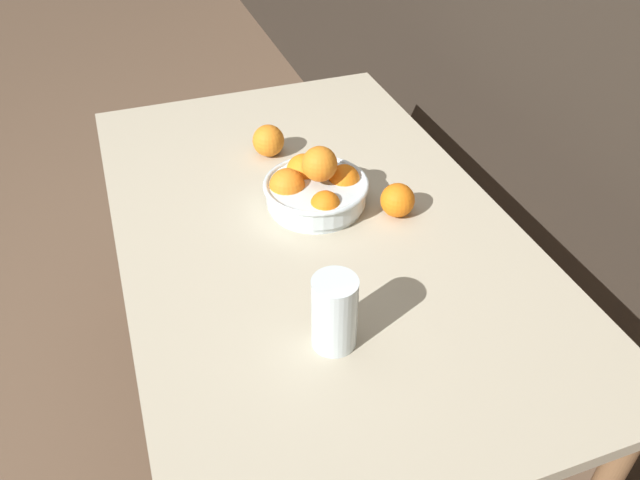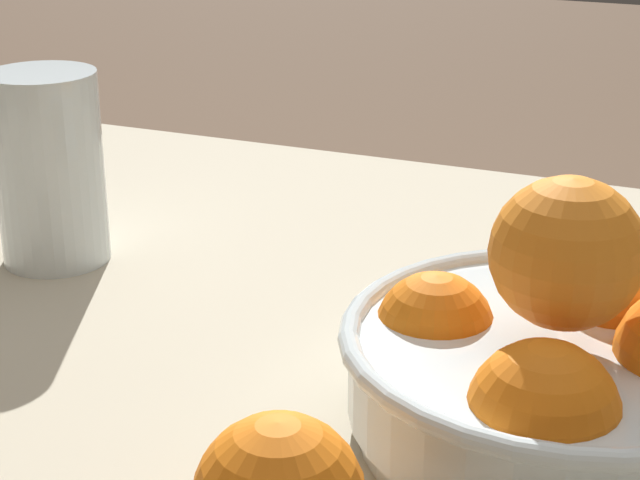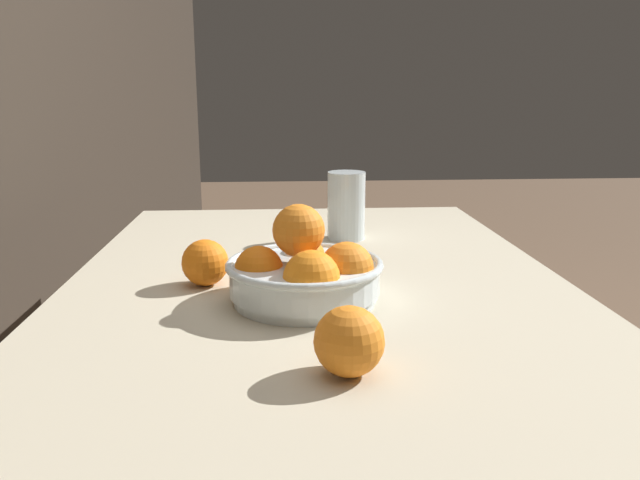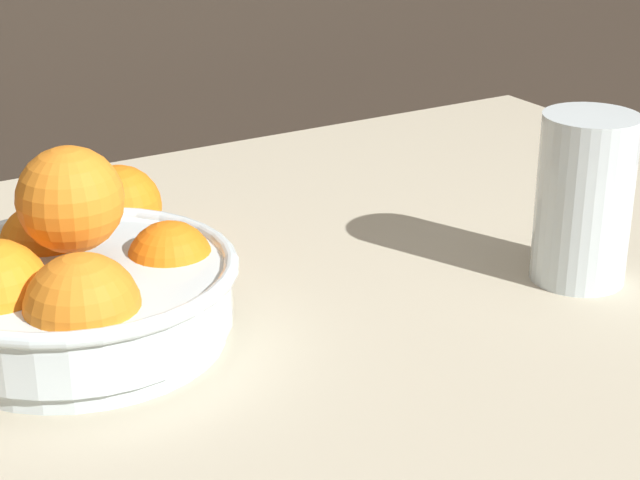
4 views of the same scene
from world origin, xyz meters
name	(u,v)px [view 4 (image 4 of 4)]	position (x,y,z in m)	size (l,w,h in m)	color
dining_table	(172,413)	(0.00, 0.00, 0.63)	(1.41, 0.86, 0.70)	#B7AD93
fruit_bowl	(75,285)	(-0.06, 0.03, 0.75)	(0.24, 0.24, 0.15)	silver
juice_glass	(583,208)	(0.35, -0.08, 0.77)	(0.08, 0.08, 0.15)	#F4A314
orange_loose_front	(120,207)	(0.04, 0.19, 0.74)	(0.08, 0.08, 0.08)	orange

